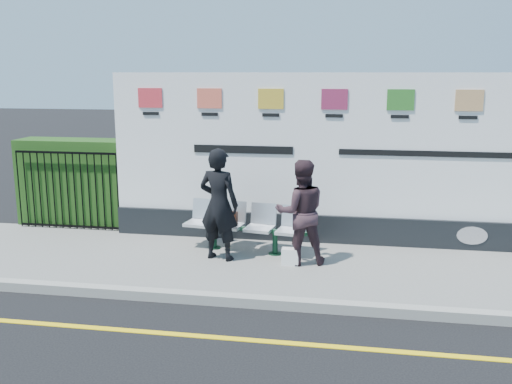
{
  "coord_description": "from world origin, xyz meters",
  "views": [
    {
      "loc": [
        0.84,
        -6.16,
        3.13
      ],
      "look_at": [
        -0.66,
        2.61,
        1.25
      ],
      "focal_mm": 40.0,
      "sensor_mm": 36.0,
      "label": 1
    }
  ],
  "objects_px": {
    "woman_right": "(301,212)",
    "woman_left": "(219,204)",
    "bench": "(244,238)",
    "billboard": "(333,171)"
  },
  "relations": [
    {
      "from": "woman_left",
      "to": "woman_right",
      "type": "xyz_separation_m",
      "value": [
        1.32,
        0.02,
        -0.08
      ]
    },
    {
      "from": "billboard",
      "to": "woman_left",
      "type": "xyz_separation_m",
      "value": [
        -1.76,
        -1.3,
        -0.38
      ]
    },
    {
      "from": "billboard",
      "to": "woman_left",
      "type": "bearing_deg",
      "value": -143.6
    },
    {
      "from": "billboard",
      "to": "bench",
      "type": "relative_size",
      "value": 3.82
    },
    {
      "from": "billboard",
      "to": "bench",
      "type": "distance_m",
      "value": 1.98
    },
    {
      "from": "billboard",
      "to": "bench",
      "type": "bearing_deg",
      "value": -150.0
    },
    {
      "from": "woman_right",
      "to": "bench",
      "type": "bearing_deg",
      "value": -39.55
    },
    {
      "from": "bench",
      "to": "woman_left",
      "type": "height_order",
      "value": "woman_left"
    },
    {
      "from": "billboard",
      "to": "woman_right",
      "type": "xyz_separation_m",
      "value": [
        -0.44,
        -1.28,
        -0.46
      ]
    },
    {
      "from": "woman_right",
      "to": "woman_left",
      "type": "bearing_deg",
      "value": -14.52
    }
  ]
}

